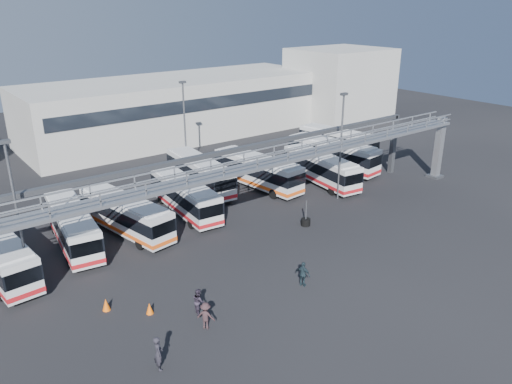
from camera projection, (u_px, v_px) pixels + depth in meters
ground at (292, 264)px, 36.29m from camera, size 140.00×140.00×0.00m
gantry at (244, 172)px, 38.67m from camera, size 51.40×5.15×7.10m
warehouse at (178, 107)px, 69.84m from camera, size 42.00×14.00×8.00m
building_right at (340, 84)px, 79.60m from camera, size 14.00×12.00×11.00m
light_pole_left at (17, 210)px, 31.09m from camera, size 0.70×0.35×10.21m
light_pole_mid at (341, 141)px, 46.23m from camera, size 0.70×0.35×10.21m
light_pole_back at (185, 124)px, 52.82m from camera, size 0.70×0.35×10.21m
bus_2 at (72, 225)px, 38.44m from camera, size 3.62×10.41×3.09m
bus_3 at (126, 214)px, 40.54m from camera, size 4.10×10.39×3.08m
bus_4 at (185, 195)px, 44.42m from camera, size 3.16×10.30×3.08m
bus_5 at (200, 172)px, 50.03m from camera, size 3.40×10.91×3.26m
bus_6 at (258, 170)px, 50.66m from camera, size 3.56×11.00×3.28m
bus_7 at (321, 168)px, 51.69m from camera, size 3.62×10.54×3.14m
bus_8 at (333, 154)px, 55.97m from camera, size 4.06×11.31×3.36m
bus_9 at (338, 141)px, 61.66m from camera, size 4.05×10.54×3.12m
pedestrian_a at (158, 353)px, 25.63m from camera, size 0.63×0.80×1.95m
pedestrian_b at (199, 301)px, 30.32m from camera, size 0.76×0.91×1.66m
pedestrian_c at (206, 316)px, 28.88m from camera, size 1.16×1.25×1.69m
pedestrian_d at (303, 274)px, 33.19m from camera, size 0.72×1.12×1.77m
cone_left at (150, 308)px, 30.43m from camera, size 0.46×0.46×0.73m
cone_right at (106, 304)px, 30.75m from camera, size 0.54×0.54×0.80m
tire_stack at (306, 221)px, 42.37m from camera, size 0.79×0.79×2.27m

